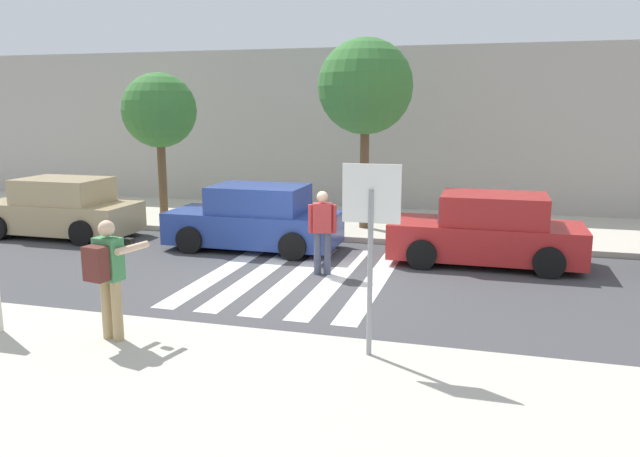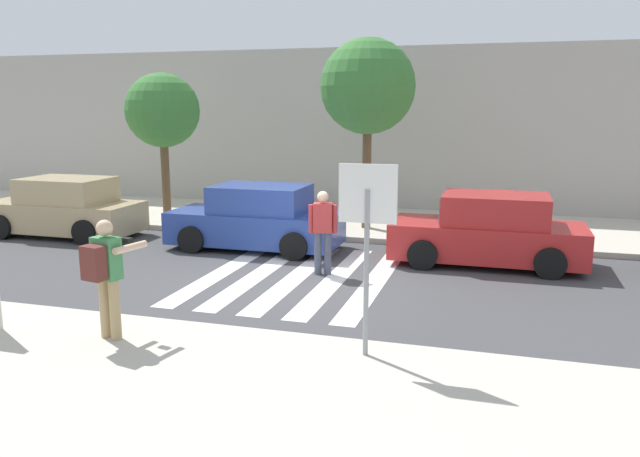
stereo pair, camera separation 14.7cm
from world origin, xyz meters
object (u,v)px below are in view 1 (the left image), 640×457
at_px(stop_sign, 371,218).
at_px(parked_car_tan, 61,209).
at_px(pedestrian_crossing, 322,228).
at_px(street_tree_center, 365,87).
at_px(street_tree_west, 159,111).
at_px(photographer_with_backpack, 108,270).
at_px(parked_car_red, 487,231).
at_px(parked_car_blue, 255,219).

bearing_deg(stop_sign, parked_car_tan, 147.60).
distance_m(pedestrian_crossing, parked_car_tan, 7.87).
bearing_deg(street_tree_center, street_tree_west, -176.75).
distance_m(photographer_with_backpack, parked_car_tan, 8.74).
xyz_separation_m(stop_sign, street_tree_west, (-7.75, 8.31, 1.25)).
relative_size(parked_car_tan, street_tree_center, 0.82).
relative_size(pedestrian_crossing, street_tree_west, 0.41).
xyz_separation_m(stop_sign, parked_car_red, (1.42, 6.01, -1.27)).
distance_m(photographer_with_backpack, parked_car_red, 8.23).
distance_m(stop_sign, street_tree_center, 9.04).
bearing_deg(parked_car_tan, street_tree_west, 53.24).
relative_size(parked_car_red, street_tree_west, 0.98).
xyz_separation_m(photographer_with_backpack, parked_car_tan, (-5.84, 6.48, -0.44)).
distance_m(street_tree_west, street_tree_center, 5.93).
bearing_deg(parked_car_red, parked_car_tan, 180.00).
distance_m(stop_sign, parked_car_red, 6.31).
height_order(photographer_with_backpack, parked_car_red, photographer_with_backpack).
relative_size(stop_sign, pedestrian_crossing, 1.48).
distance_m(parked_car_blue, parked_car_red, 5.41).
distance_m(parked_car_red, street_tree_center, 5.27).
bearing_deg(street_tree_center, parked_car_red, -38.68).
height_order(parked_car_blue, parked_car_red, same).
bearing_deg(parked_car_red, street_tree_center, 141.32).
distance_m(parked_car_tan, parked_car_blue, 5.48).
relative_size(stop_sign, photographer_with_backpack, 1.48).
distance_m(parked_car_tan, parked_car_red, 10.89).
distance_m(parked_car_blue, street_tree_center, 4.63).
distance_m(parked_car_red, street_tree_west, 9.79).
relative_size(pedestrian_crossing, street_tree_center, 0.34).
xyz_separation_m(stop_sign, photographer_with_backpack, (-3.63, -0.47, -0.83)).
xyz_separation_m(stop_sign, pedestrian_crossing, (-1.81, 4.20, -1.03)).
bearing_deg(photographer_with_backpack, street_tree_center, 79.09).
bearing_deg(parked_car_blue, street_tree_west, 148.58).
height_order(stop_sign, street_tree_center, street_tree_center).
bearing_deg(stop_sign, pedestrian_crossing, 113.31).
bearing_deg(parked_car_red, pedestrian_crossing, -150.78).
distance_m(parked_car_tan, street_tree_west, 3.82).
xyz_separation_m(pedestrian_crossing, street_tree_west, (-5.94, 4.11, 2.28)).
bearing_deg(street_tree_west, pedestrian_crossing, -34.65).
bearing_deg(parked_car_tan, parked_car_red, 0.00).
height_order(photographer_with_backpack, street_tree_center, street_tree_center).
bearing_deg(parked_car_tan, street_tree_center, 19.11).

